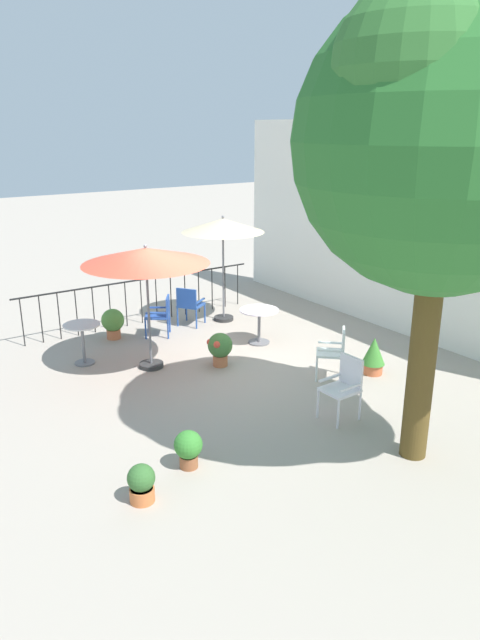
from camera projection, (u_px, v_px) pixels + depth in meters
name	position (u px, v px, depth m)	size (l,w,h in m)	color
ground_plane	(218.00, 369.00, 10.66)	(60.00, 60.00, 0.00)	#A69A8C
villa_facade	(393.00, 227.00, 12.32)	(9.65, 0.30, 4.36)	white
terrace_railing	(141.00, 294.00, 12.93)	(0.03, 5.54, 1.01)	black
shade_tree	(453.00, 140.00, 6.58)	(3.71, 3.53, 5.81)	brown
patio_umbrella_0	(223.00, 227.00, 12.67)	(1.82, 1.82, 2.38)	#2D2D2D
patio_umbrella_1	(146.00, 257.00, 10.09)	(2.23, 2.23, 2.28)	#2D2D2D
cafe_table_0	(259.00, 320.00, 11.77)	(0.79, 0.79, 0.71)	white
cafe_table_1	(83.00, 337.00, 10.73)	(0.67, 0.67, 0.77)	silver
patio_chair_0	(189.00, 303.00, 12.80)	(0.68, 0.67, 0.88)	#264C9B
patio_chair_1	(344.00, 384.00, 8.72)	(0.48, 0.50, 0.96)	white
patio_chair_2	(335.00, 350.00, 10.11)	(0.64, 0.64, 0.91)	white
patio_chair_3	(161.00, 313.00, 12.19)	(0.64, 0.66, 0.85)	#274CA0
potted_plant_0	(142.00, 483.00, 6.83)	(0.33, 0.33, 0.48)	#CD6D3A
potted_plant_1	(220.00, 347.00, 10.69)	(0.46, 0.46, 0.63)	#C16C44
potted_plant_2	(374.00, 355.00, 10.35)	(0.41, 0.41, 0.68)	#C7623C
potted_plant_3	(113.00, 322.00, 12.08)	(0.47, 0.47, 0.63)	#C77047
potted_plant_4	(188.00, 447.00, 7.50)	(0.37, 0.37, 0.51)	#955534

